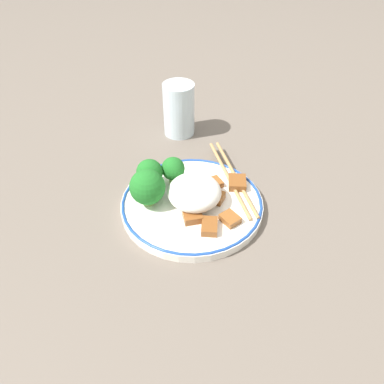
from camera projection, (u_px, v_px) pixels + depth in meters
The scene contains 14 objects.
ground_plane at pixel (192, 207), 0.63m from camera, with size 3.00×3.00×0.00m, color #665B51.
plate at pixel (192, 203), 0.62m from camera, with size 0.24×0.24×0.02m.
rice_mound at pixel (196, 191), 0.60m from camera, with size 0.09×0.09×0.05m.
broccoli_back_left at pixel (173, 169), 0.64m from camera, with size 0.04×0.04×0.05m.
broccoli_back_center at pixel (150, 173), 0.63m from camera, with size 0.04×0.04×0.06m.
broccoli_back_right at pixel (147, 187), 0.59m from camera, with size 0.06×0.06×0.06m.
meat_near_front at pixel (230, 219), 0.58m from camera, with size 0.03×0.03×0.01m.
meat_near_left at pixel (209, 226), 0.57m from camera, with size 0.04×0.04×0.01m.
meat_near_right at pixel (216, 184), 0.65m from camera, with size 0.03×0.03×0.01m.
meat_near_back at pixel (214, 197), 0.62m from camera, with size 0.03×0.04×0.01m.
meat_on_rice_edge at pixel (193, 217), 0.58m from camera, with size 0.04×0.04×0.01m.
meat_mid_left at pixel (237, 183), 0.65m from camera, with size 0.05×0.05×0.01m.
chopsticks at pixel (232, 177), 0.66m from camera, with size 0.13×0.19×0.01m.
drinking_glass at pixel (179, 109), 0.77m from camera, with size 0.06×0.06×0.11m.
Camera 1 is at (-0.33, -0.31, 0.43)m, focal length 35.00 mm.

